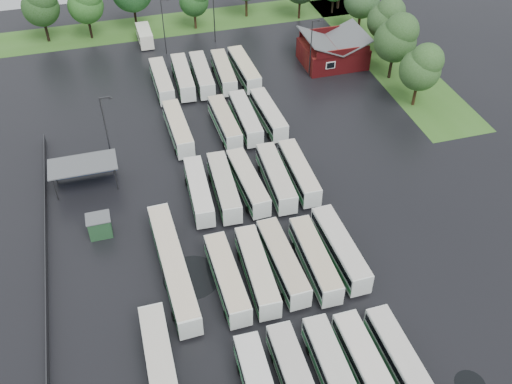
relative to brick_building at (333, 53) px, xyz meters
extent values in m
plane|color=black|center=(-24.00, -42.77, -1.87)|extent=(160.00, 160.00, 0.00)
cube|color=maroon|center=(0.00, 0.03, -0.17)|extent=(10.00, 8.00, 3.40)
cube|color=#4C4F51|center=(-2.50, 0.03, 2.43)|extent=(5.07, 8.60, 2.19)
cube|color=#4C4F51|center=(2.50, 0.03, 2.43)|extent=(5.07, 8.60, 2.19)
cube|color=maroon|center=(0.00, -3.97, 2.03)|extent=(9.00, 0.20, 1.20)
cube|color=silver|center=(-2.00, -4.02, 0.13)|extent=(1.60, 0.12, 1.20)
cylinder|color=#2D2D30|center=(-44.80, -22.77, -0.17)|extent=(0.16, 0.16, 3.40)
cylinder|color=#2D2D30|center=(-37.60, -22.77, -0.17)|extent=(0.16, 0.16, 3.40)
cylinder|color=#2D2D30|center=(-44.80, -19.57, -0.17)|extent=(0.16, 0.16, 3.40)
cylinder|color=#2D2D30|center=(-37.60, -19.57, -0.17)|extent=(0.16, 0.16, 3.40)
cube|color=#4C4F51|center=(-41.20, -21.17, 1.63)|extent=(8.20, 4.20, 0.15)
cube|color=navy|center=(-41.20, -19.27, -0.27)|extent=(7.60, 0.08, 2.60)
cube|color=#1E4625|center=(-40.20, -30.17, -0.62)|extent=(2.50, 2.00, 2.50)
cube|color=#4C4F51|center=(-40.20, -30.17, 0.69)|extent=(2.70, 2.20, 0.12)
cube|color=#315D1C|center=(-22.00, 22.03, -1.86)|extent=(80.00, 10.00, 0.01)
cube|color=#315D1C|center=(10.00, 0.03, -1.86)|extent=(10.00, 50.00, 0.01)
cube|color=#2D2D30|center=(-46.20, -34.77, -1.27)|extent=(0.10, 50.00, 1.20)
cylinder|color=black|center=(-28.54, -51.62, -1.46)|extent=(2.32, 0.87, 0.87)
cube|color=silver|center=(-25.25, -54.88, -0.20)|extent=(2.34, 10.97, 2.51)
cube|color=black|center=(-25.25, -54.88, 0.30)|extent=(2.39, 10.54, 0.80)
cube|color=#AEA89E|center=(-25.25, -54.88, 1.10)|extent=(2.24, 10.64, 0.11)
cylinder|color=black|center=(-25.25, -51.37, -1.45)|extent=(2.33, 0.88, 0.88)
cube|color=silver|center=(-21.82, -54.93, -0.22)|extent=(2.39, 10.85, 2.48)
cube|color=black|center=(-21.82, -54.93, 0.28)|extent=(2.43, 10.41, 0.79)
cube|color=#24773D|center=(-21.82, -54.93, -0.77)|extent=(2.43, 10.63, 0.55)
cube|color=#B5B2A6|center=(-21.82, -54.93, 1.06)|extent=(2.29, 10.52, 0.11)
cylinder|color=black|center=(-21.82, -51.47, -1.46)|extent=(2.30, 0.87, 0.87)
cube|color=silver|center=(-18.83, -55.50, -0.17)|extent=(2.42, 11.15, 2.55)
cube|color=black|center=(-18.83, -55.50, 0.34)|extent=(2.47, 10.71, 0.82)
cube|color=#237D3B|center=(-18.83, -55.50, -0.73)|extent=(2.46, 10.93, 0.56)
cube|color=beige|center=(-18.83, -55.50, 1.15)|extent=(2.32, 10.82, 0.11)
cylinder|color=black|center=(-18.83, -51.94, -1.45)|extent=(2.37, 0.89, 0.89)
cube|color=silver|center=(-15.59, -55.41, -0.26)|extent=(2.36, 10.62, 2.43)
cube|color=black|center=(-15.59, -55.41, 0.23)|extent=(2.41, 10.19, 0.78)
cube|color=#2A6B3A|center=(-15.59, -55.41, -0.79)|extent=(2.40, 10.41, 0.53)
cube|color=#BAB4AA|center=(-15.59, -55.41, 1.00)|extent=(2.27, 10.30, 0.11)
cylinder|color=black|center=(-15.59, -52.02, -1.47)|extent=(2.25, 0.85, 0.85)
cube|color=silver|center=(-28.25, -41.84, -0.22)|extent=(2.44, 10.89, 2.49)
cube|color=black|center=(-28.25, -41.84, 0.28)|extent=(2.49, 10.46, 0.80)
cube|color=#1A6D2D|center=(-28.25, -41.84, -0.76)|extent=(2.49, 10.67, 0.55)
cube|color=#C9B594|center=(-28.25, -41.84, 1.07)|extent=(2.35, 10.56, 0.11)
cylinder|color=black|center=(-28.25, -45.32, -1.46)|extent=(2.31, 0.87, 0.87)
cylinder|color=black|center=(-28.25, -38.37, -1.46)|extent=(2.31, 0.87, 0.87)
cube|color=silver|center=(-25.03, -41.73, -0.21)|extent=(2.61, 10.96, 2.50)
cube|color=black|center=(-25.03, -41.73, 0.29)|extent=(2.65, 10.52, 0.80)
cube|color=#186B2C|center=(-25.03, -41.73, -0.76)|extent=(2.65, 10.74, 0.55)
cube|color=beige|center=(-25.03, -41.73, 1.08)|extent=(2.51, 10.63, 0.11)
cylinder|color=black|center=(-25.03, -45.22, -1.46)|extent=(2.31, 0.87, 0.87)
cylinder|color=black|center=(-25.03, -38.25, -1.46)|extent=(2.31, 0.87, 0.87)
cube|color=silver|center=(-22.11, -41.31, -0.21)|extent=(2.61, 10.97, 2.50)
cube|color=black|center=(-22.11, -41.31, 0.29)|extent=(2.65, 10.54, 0.80)
cube|color=#337948|center=(-22.11, -41.31, -0.76)|extent=(2.65, 10.76, 0.55)
cube|color=tan|center=(-22.11, -41.31, 1.09)|extent=(2.51, 10.64, 0.11)
cylinder|color=black|center=(-22.11, -44.80, -1.46)|extent=(2.32, 0.87, 0.87)
cylinder|color=black|center=(-22.11, -37.82, -1.46)|extent=(2.32, 0.87, 0.87)
cube|color=silver|center=(-18.73, -41.90, -0.22)|extent=(2.38, 10.87, 2.49)
cube|color=black|center=(-18.73, -41.90, 0.28)|extent=(2.43, 10.44, 0.80)
cube|color=#327A48|center=(-18.73, -41.90, -0.76)|extent=(2.42, 10.65, 0.55)
cube|color=tan|center=(-18.73, -41.90, 1.07)|extent=(2.29, 10.54, 0.11)
cylinder|color=black|center=(-18.73, -45.37, -1.46)|extent=(2.30, 0.87, 0.87)
cylinder|color=black|center=(-18.73, -38.43, -1.46)|extent=(2.30, 0.87, 0.87)
cube|color=silver|center=(-15.61, -41.24, -0.17)|extent=(2.57, 11.20, 2.56)
cube|color=black|center=(-15.61, -41.24, 0.34)|extent=(2.61, 10.75, 0.82)
cube|color=#1E6F30|center=(-15.61, -41.24, -0.73)|extent=(2.61, 10.98, 0.56)
cube|color=#BDB6A9|center=(-15.61, -41.24, 1.15)|extent=(2.47, 10.86, 0.11)
cylinder|color=black|center=(-15.61, -44.81, -1.45)|extent=(2.37, 0.89, 0.89)
cylinder|color=black|center=(-15.61, -37.67, -1.45)|extent=(2.37, 0.89, 0.89)
cube|color=silver|center=(-28.26, -27.69, -0.25)|extent=(2.75, 10.70, 2.43)
cube|color=black|center=(-28.26, -27.69, 0.23)|extent=(2.78, 10.28, 0.78)
cube|color=#327341|center=(-28.26, -27.69, -0.79)|extent=(2.78, 10.49, 0.53)
cube|color=beige|center=(-28.26, -27.69, 1.00)|extent=(2.65, 10.38, 0.11)
cylinder|color=black|center=(-28.26, -31.08, -1.47)|extent=(2.25, 0.85, 0.85)
cylinder|color=black|center=(-28.26, -24.29, -1.47)|extent=(2.25, 0.85, 0.85)
cube|color=silver|center=(-25.19, -27.83, -0.21)|extent=(2.76, 11.01, 2.50)
cube|color=black|center=(-25.19, -27.83, 0.29)|extent=(2.80, 10.57, 0.80)
cube|color=#227636|center=(-25.19, -27.83, -0.76)|extent=(2.80, 10.79, 0.55)
cube|color=#B2AB96|center=(-25.19, -27.83, 1.09)|extent=(2.66, 10.68, 0.11)
cylinder|color=black|center=(-25.19, -31.32, -1.46)|extent=(2.32, 0.87, 0.87)
cylinder|color=black|center=(-25.19, -24.34, -1.46)|extent=(2.32, 0.87, 0.87)
cube|color=silver|center=(-22.19, -27.77, -0.22)|extent=(2.78, 10.90, 2.48)
cube|color=black|center=(-22.19, -27.77, 0.27)|extent=(2.81, 10.47, 0.79)
cube|color=#1D6D34|center=(-22.19, -27.77, -0.77)|extent=(2.81, 10.69, 0.54)
cube|color=#BFB39B|center=(-22.19, -27.77, 1.06)|extent=(2.67, 10.57, 0.11)
cylinder|color=black|center=(-22.19, -31.23, -1.46)|extent=(2.30, 0.86, 0.86)
cylinder|color=black|center=(-22.19, -24.32, -1.46)|extent=(2.30, 0.86, 0.86)
cube|color=silver|center=(-18.64, -27.91, -0.18)|extent=(2.70, 11.17, 2.54)
cube|color=black|center=(-18.64, -27.91, 0.33)|extent=(2.74, 10.73, 0.81)
cube|color=#337B46|center=(-18.64, -27.91, -0.74)|extent=(2.74, 10.95, 0.56)
cube|color=#B6AD9B|center=(-18.64, -27.91, 1.14)|extent=(2.60, 10.84, 0.11)
cylinder|color=black|center=(-18.64, -31.46, -1.45)|extent=(2.36, 0.89, 0.89)
cylinder|color=black|center=(-18.64, -24.36, -1.45)|extent=(2.36, 0.89, 0.89)
cube|color=silver|center=(-15.57, -27.67, -0.23)|extent=(2.42, 10.79, 2.47)
cube|color=black|center=(-15.57, -27.67, 0.26)|extent=(2.46, 10.36, 0.79)
cube|color=#1A7230|center=(-15.57, -27.67, -0.77)|extent=(2.46, 10.58, 0.54)
cube|color=beige|center=(-15.57, -27.67, 1.05)|extent=(2.32, 10.47, 0.11)
cylinder|color=black|center=(-15.57, -31.12, -1.46)|extent=(2.29, 0.86, 0.86)
cylinder|color=black|center=(-15.57, -24.23, -1.46)|extent=(2.29, 0.86, 0.86)
cube|color=silver|center=(-28.37, -14.14, -0.20)|extent=(2.56, 11.02, 2.51)
cube|color=black|center=(-28.37, -14.14, 0.30)|extent=(2.60, 10.58, 0.80)
cube|color=#286F3C|center=(-28.37, -14.14, -0.75)|extent=(2.60, 10.80, 0.55)
cube|color=beige|center=(-28.37, -14.14, 1.10)|extent=(2.46, 10.69, 0.11)
cylinder|color=black|center=(-28.37, -17.65, -1.45)|extent=(2.33, 0.88, 0.88)
cylinder|color=black|center=(-28.37, -10.64, -1.45)|extent=(2.33, 0.88, 0.88)
cube|color=silver|center=(-21.86, -14.43, -0.24)|extent=(2.49, 10.74, 2.45)
cube|color=black|center=(-21.86, -14.43, 0.25)|extent=(2.53, 10.31, 0.78)
cube|color=#227134|center=(-21.86, -14.43, -0.78)|extent=(2.53, 10.52, 0.54)
cube|color=tan|center=(-21.86, -14.43, 1.03)|extent=(2.39, 10.41, 0.11)
cylinder|color=black|center=(-21.86, -17.85, -1.47)|extent=(2.27, 0.85, 0.85)
cylinder|color=black|center=(-21.86, -11.01, -1.47)|extent=(2.27, 0.85, 0.85)
cube|color=silver|center=(-18.81, -14.24, -0.20)|extent=(2.42, 11.00, 2.51)
cube|color=black|center=(-18.81, -14.24, 0.31)|extent=(2.47, 10.56, 0.80)
cube|color=#1B7630|center=(-18.81, -14.24, -0.75)|extent=(2.47, 10.78, 0.55)
cube|color=#BAB4A8|center=(-18.81, -14.24, 1.11)|extent=(2.33, 10.67, 0.11)
cylinder|color=black|center=(-18.81, -17.75, -1.45)|extent=(2.33, 0.88, 0.88)
cylinder|color=black|center=(-18.81, -10.73, -1.45)|extent=(2.33, 0.88, 0.88)
cube|color=silver|center=(-15.41, -14.16, -0.25)|extent=(2.59, 10.71, 2.44)
cube|color=black|center=(-15.41, -14.16, 0.24)|extent=(2.63, 10.29, 0.78)
cube|color=#296B38|center=(-15.41, -14.16, -0.78)|extent=(2.63, 10.50, 0.54)
cube|color=beige|center=(-15.41, -14.16, 1.02)|extent=(2.49, 10.39, 0.11)
cylinder|color=black|center=(-15.41, -17.56, -1.47)|extent=(2.26, 0.85, 0.85)
cylinder|color=black|center=(-15.41, -10.75, -1.47)|extent=(2.26, 0.85, 0.85)
cube|color=silver|center=(-28.53, -0.82, -0.22)|extent=(2.32, 10.81, 2.47)
cube|color=black|center=(-28.53, -0.82, 0.27)|extent=(2.37, 10.38, 0.79)
cube|color=#327442|center=(-28.53, -0.82, -0.77)|extent=(2.37, 10.59, 0.54)
cube|color=beige|center=(-28.53, -0.82, 1.06)|extent=(2.23, 10.48, 0.11)
cylinder|color=black|center=(-28.53, -4.27, -1.46)|extent=(2.29, 0.86, 0.86)
cylinder|color=black|center=(-28.53, 2.64, -1.46)|extent=(2.29, 0.86, 0.86)
cube|color=silver|center=(-25.18, -0.57, -0.21)|extent=(2.67, 10.99, 2.50)
cube|color=black|center=(-25.18, -0.57, 0.30)|extent=(2.71, 10.56, 0.80)
cube|color=#1C7835|center=(-25.18, -0.57, -0.76)|extent=(2.70, 10.78, 0.55)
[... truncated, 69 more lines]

